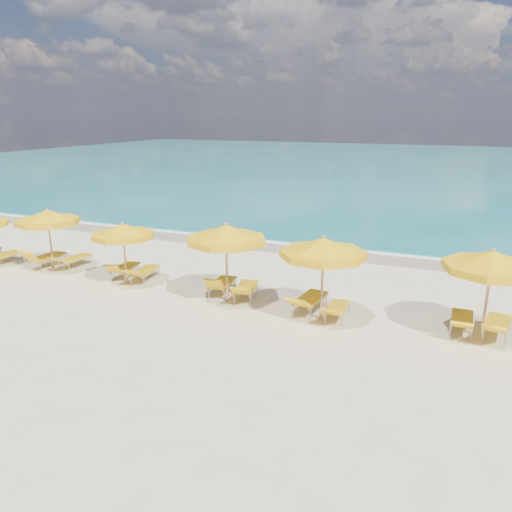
% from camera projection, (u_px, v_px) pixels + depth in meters
% --- Properties ---
extents(ground_plane, '(120.00, 120.00, 0.00)m').
position_uv_depth(ground_plane, '(238.00, 303.00, 16.15)').
color(ground_plane, beige).
extents(ocean, '(120.00, 80.00, 0.30)m').
position_uv_depth(ocean, '(408.00, 165.00, 58.73)').
color(ocean, '#136A6D').
rests_on(ocean, ground).
extents(wet_sand_band, '(120.00, 2.60, 0.01)m').
position_uv_depth(wet_sand_band, '(306.00, 248.00, 22.71)').
color(wet_sand_band, tan).
rests_on(wet_sand_band, ground).
extents(foam_line, '(120.00, 1.20, 0.03)m').
position_uv_depth(foam_line, '(311.00, 244.00, 23.42)').
color(foam_line, white).
rests_on(foam_line, ground).
extents(whitecap_near, '(14.00, 0.36, 0.05)m').
position_uv_depth(whitecap_near, '(262.00, 205.00, 33.45)').
color(whitecap_near, white).
rests_on(whitecap_near, ground).
extents(whitecap_far, '(18.00, 0.30, 0.05)m').
position_uv_depth(whitecap_far, '(488.00, 202.00, 34.48)').
color(whitecap_far, white).
rests_on(whitecap_far, ground).
extents(umbrella_2, '(2.66, 2.66, 2.45)m').
position_uv_depth(umbrella_2, '(48.00, 217.00, 19.07)').
color(umbrella_2, tan).
rests_on(umbrella_2, ground).
extents(umbrella_3, '(2.47, 2.47, 2.26)m').
position_uv_depth(umbrella_3, '(123.00, 231.00, 17.52)').
color(umbrella_3, tan).
rests_on(umbrella_3, ground).
extents(umbrella_4, '(2.80, 2.80, 2.63)m').
position_uv_depth(umbrella_4, '(226.00, 235.00, 15.73)').
color(umbrella_4, tan).
rests_on(umbrella_4, ground).
extents(umbrella_5, '(3.12, 3.12, 2.58)m').
position_uv_depth(umbrella_5, '(323.00, 248.00, 14.28)').
color(umbrella_5, tan).
rests_on(umbrella_5, ground).
extents(umbrella_6, '(2.74, 2.74, 2.55)m').
position_uv_depth(umbrella_6, '(492.00, 262.00, 13.08)').
color(umbrella_6, tan).
rests_on(umbrella_6, ground).
extents(lounger_1_right, '(0.62, 1.70, 0.69)m').
position_uv_depth(lounger_1_right, '(5.00, 258.00, 20.46)').
color(lounger_1_right, '#A5A8AD').
rests_on(lounger_1_right, ground).
extents(lounger_2_left, '(0.69, 1.86, 0.92)m').
position_uv_depth(lounger_2_left, '(47.00, 261.00, 19.94)').
color(lounger_2_left, '#A5A8AD').
rests_on(lounger_2_left, ground).
extents(lounger_2_right, '(0.72, 1.82, 0.68)m').
position_uv_depth(lounger_2_right, '(74.00, 262.00, 19.90)').
color(lounger_2_right, '#A5A8AD').
rests_on(lounger_2_right, ground).
extents(lounger_3_left, '(0.85, 1.84, 0.79)m').
position_uv_depth(lounger_3_left, '(125.00, 271.00, 18.70)').
color(lounger_3_left, '#A5A8AD').
rests_on(lounger_3_left, ground).
extents(lounger_3_right, '(0.77, 1.84, 0.72)m').
position_uv_depth(lounger_3_right, '(145.00, 275.00, 18.32)').
color(lounger_3_right, '#A5A8AD').
rests_on(lounger_3_right, ground).
extents(lounger_4_left, '(0.80, 1.81, 0.86)m').
position_uv_depth(lounger_4_left, '(222.00, 287.00, 16.96)').
color(lounger_4_left, '#A5A8AD').
rests_on(lounger_4_left, ground).
extents(lounger_4_right, '(0.95, 1.90, 0.77)m').
position_uv_depth(lounger_4_right, '(246.00, 292.00, 16.52)').
color(lounger_4_right, '#A5A8AD').
rests_on(lounger_4_right, ground).
extents(lounger_5_left, '(0.85, 2.04, 0.82)m').
position_uv_depth(lounger_5_left, '(310.00, 304.00, 15.43)').
color(lounger_5_left, '#A5A8AD').
rests_on(lounger_5_left, ground).
extents(lounger_5_right, '(0.56, 1.65, 0.68)m').
position_uv_depth(lounger_5_right, '(337.00, 312.00, 14.90)').
color(lounger_5_right, '#A5A8AD').
rests_on(lounger_5_right, ground).
extents(lounger_6_left, '(0.63, 1.82, 0.71)m').
position_uv_depth(lounger_6_left, '(462.00, 324.00, 14.03)').
color(lounger_6_left, '#A5A8AD').
rests_on(lounger_6_left, ground).
extents(lounger_6_right, '(0.88, 1.95, 0.76)m').
position_uv_depth(lounger_6_right, '(497.00, 329.00, 13.69)').
color(lounger_6_right, '#A5A8AD').
rests_on(lounger_6_right, ground).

